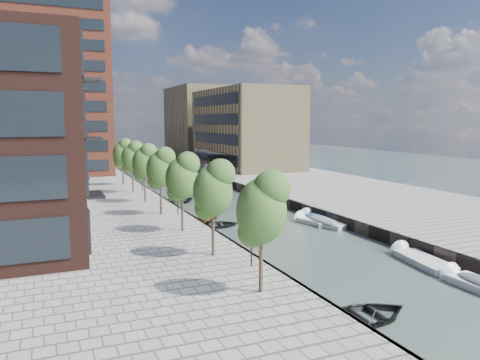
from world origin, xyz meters
TOP-DOWN VIEW (x-y plane):
  - water at (0.00, 40.00)m, footprint 300.00×300.00m
  - quay_right at (16.00, 40.00)m, footprint 20.00×140.00m
  - quay_wall_left at (-6.10, 40.00)m, footprint 0.25×140.00m
  - quay_wall_right at (6.10, 40.00)m, footprint 0.25×140.00m
  - far_closure at (0.00, 100.00)m, footprint 80.00×40.00m
  - apartment_block at (-20.00, 30.00)m, footprint 8.00×38.00m
  - tower at (-17.00, 65.00)m, footprint 18.00×18.00m
  - tan_block_near at (16.00, 62.00)m, footprint 12.00×25.00m
  - tan_block_far at (16.00, 88.00)m, footprint 12.00×20.00m
  - bridge at (0.00, 72.00)m, footprint 13.00×6.00m
  - tree_0 at (-8.50, 4.00)m, footprint 2.50×2.50m
  - tree_1 at (-8.50, 11.00)m, footprint 2.50×2.50m
  - tree_2 at (-8.50, 18.00)m, footprint 2.50×2.50m
  - tree_3 at (-8.50, 25.00)m, footprint 2.50×2.50m
  - tree_4 at (-8.50, 32.00)m, footprint 2.50×2.50m
  - tree_5 at (-8.50, 39.00)m, footprint 2.50×2.50m
  - tree_6 at (-8.50, 46.00)m, footprint 2.50×2.50m
  - lamp_0 at (-7.20, 8.00)m, footprint 0.24×0.24m
  - lamp_1 at (-7.20, 24.00)m, footprint 0.24×0.24m
  - lamp_2 at (-7.20, 40.00)m, footprint 0.24×0.24m
  - sloop_0 at (-4.38, 1.00)m, footprint 4.78×3.45m
  - sloop_1 at (-4.45, 22.23)m, footprint 4.94×3.90m
  - sloop_2 at (-5.10, 24.14)m, footprint 5.92×5.22m
  - sloop_3 at (-5.24, 34.74)m, footprint 4.76×3.47m
  - sloop_4 at (-4.25, 35.20)m, footprint 6.15×5.41m
  - motorboat_2 at (4.81, 7.28)m, footprint 2.53×5.33m
  - motorboat_3 at (5.16, 20.66)m, footprint 2.42×5.18m
  - motorboat_4 at (4.77, 19.46)m, footprint 3.30×5.53m
  - car at (7.50, 58.52)m, footprint 2.54×3.94m

SIDE VIEW (x-z plane):
  - water at x=0.00m, z-range 0.00..0.00m
  - sloop_0 at x=-4.38m, z-range -0.49..0.49m
  - sloop_1 at x=-4.45m, z-range -0.46..0.46m
  - sloop_2 at x=-5.10m, z-range -0.51..0.51m
  - sloop_3 at x=-5.24m, z-range -0.48..0.48m
  - sloop_4 at x=-4.25m, z-range -0.53..0.53m
  - motorboat_2 at x=4.81m, z-range -0.75..0.95m
  - motorboat_3 at x=5.16m, z-range -0.63..1.03m
  - motorboat_4 at x=4.77m, z-range -0.66..1.09m
  - quay_right at x=16.00m, z-range 0.00..1.00m
  - quay_wall_left at x=-6.10m, z-range 0.00..1.00m
  - quay_wall_right at x=6.10m, z-range 0.00..1.00m
  - far_closure at x=0.00m, z-range 0.00..1.00m
  - bridge at x=0.00m, z-range 0.74..2.04m
  - car at x=7.50m, z-range 1.00..2.25m
  - lamp_0 at x=-7.20m, z-range 1.45..5.57m
  - lamp_1 at x=-7.20m, z-range 1.45..5.57m
  - lamp_2 at x=-7.20m, z-range 1.45..5.57m
  - tree_0 at x=-8.50m, z-range 2.33..8.28m
  - tree_1 at x=-8.50m, z-range 2.33..8.28m
  - tree_2 at x=-8.50m, z-range 2.33..8.28m
  - tree_3 at x=-8.50m, z-range 2.33..8.28m
  - tree_4 at x=-8.50m, z-range 2.33..8.28m
  - tree_5 at x=-8.50m, z-range 2.33..8.28m
  - tree_6 at x=-8.50m, z-range 2.33..8.28m
  - apartment_block at x=-20.00m, z-range 1.00..15.00m
  - tan_block_near at x=16.00m, z-range 1.00..15.00m
  - tan_block_far at x=16.00m, z-range 1.00..17.00m
  - tower at x=-17.00m, z-range 1.00..31.00m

